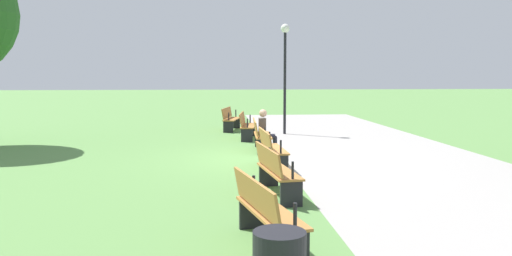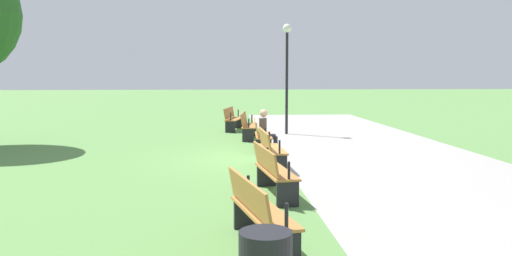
% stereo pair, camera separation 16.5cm
% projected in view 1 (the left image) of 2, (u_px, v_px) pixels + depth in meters
% --- Properties ---
extents(ground_plane, '(120.00, 120.00, 0.00)m').
position_uv_depth(ground_plane, '(269.00, 158.00, 12.96)').
color(ground_plane, '#5B8C47').
extents(path_paving, '(28.05, 5.55, 0.01)m').
position_uv_depth(path_paving, '(383.00, 157.00, 13.21)').
color(path_paving, '#A39E99').
rests_on(path_paving, ground).
extents(bench_0, '(1.76, 0.82, 0.89)m').
position_uv_depth(bench_0, '(230.00, 118.00, 19.43)').
color(bench_0, '#B27538').
rests_on(bench_0, ground).
extents(bench_1, '(1.75, 0.69, 0.89)m').
position_uv_depth(bench_1, '(246.00, 125.00, 16.85)').
color(bench_1, '#B27538').
rests_on(bench_1, ground).
extents(bench_2, '(1.72, 0.54, 0.89)m').
position_uv_depth(bench_2, '(260.00, 134.00, 14.23)').
color(bench_2, '#B27538').
rests_on(bench_2, ground).
extents(bench_3, '(1.72, 0.54, 0.89)m').
position_uv_depth(bench_3, '(271.00, 148.00, 11.57)').
color(bench_3, '#B27538').
rests_on(bench_3, ground).
extents(bench_4, '(1.75, 0.69, 0.89)m').
position_uv_depth(bench_4, '(275.00, 170.00, 8.91)').
color(bench_4, '#B27538').
rests_on(bench_4, ground).
extents(bench_5, '(1.76, 0.82, 0.89)m').
position_uv_depth(bench_5, '(265.00, 211.00, 6.26)').
color(bench_5, '#B27538').
rests_on(bench_5, ground).
extents(person_seated, '(0.33, 0.53, 1.20)m').
position_uv_depth(person_seated, '(266.00, 129.00, 14.07)').
color(person_seated, '#4C4238').
rests_on(person_seated, ground).
extents(lamp_post, '(0.32, 0.32, 3.98)m').
position_uv_depth(lamp_post, '(285.00, 58.00, 18.03)').
color(lamp_post, black).
rests_on(lamp_post, ground).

